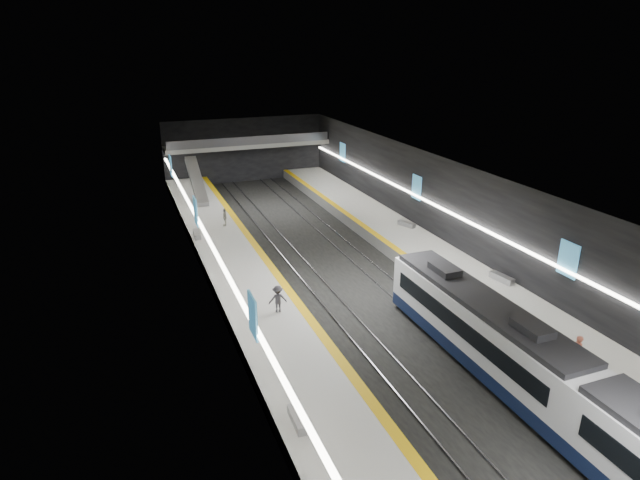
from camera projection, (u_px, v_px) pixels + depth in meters
name	position (u px, v px, depth m)	size (l,w,h in m)	color
ground	(364.00, 296.00, 37.98)	(70.00, 70.00, 0.00)	black
ceiling	(367.00, 187.00, 35.15)	(20.00, 70.00, 0.04)	beige
wall_left	(220.00, 265.00, 33.21)	(0.04, 70.00, 8.00)	black
wall_right	(486.00, 227.00, 39.92)	(0.04, 70.00, 8.00)	black
wall_back	(245.00, 150.00, 67.11)	(20.00, 0.04, 8.00)	black
platform_left	(261.00, 308.00, 35.29)	(5.00, 70.00, 1.00)	slate
tile_surface_left	(261.00, 301.00, 35.11)	(5.00, 70.00, 0.02)	#B0B0AA
tactile_strip_left	(293.00, 295.00, 35.84)	(0.60, 70.00, 0.02)	#EFB60C
platform_right	(454.00, 274.00, 40.32)	(5.00, 70.00, 1.00)	slate
tile_surface_right	(454.00, 268.00, 40.14)	(5.00, 70.00, 0.02)	#B0B0AA
tactile_strip_right	(429.00, 272.00, 39.40)	(0.60, 70.00, 0.02)	#EFB60C
rails	(364.00, 295.00, 37.96)	(6.52, 70.00, 0.12)	gray
train	(587.00, 408.00, 23.11)	(2.69, 30.05, 3.60)	#101A3B
ad_posters	(359.00, 232.00, 37.26)	(19.94, 53.50, 2.20)	teal
cove_light_left	(223.00, 267.00, 33.35)	(0.25, 68.60, 0.12)	white
cove_light_right	(484.00, 229.00, 39.93)	(0.25, 68.60, 0.12)	white
mezzanine_bridge	(248.00, 145.00, 64.94)	(20.00, 3.00, 1.50)	gray
escalator	(197.00, 181.00, 57.13)	(1.20, 8.00, 0.60)	#99999E
bench_left_near	(298.00, 420.00, 23.89)	(0.50, 1.79, 0.44)	#99999E
bench_left_far	(197.00, 234.00, 46.36)	(0.52, 1.89, 0.46)	#99999E
bench_right_near	(502.00, 278.00, 37.93)	(0.53, 1.90, 0.46)	#99999E
bench_right_far	(406.00, 224.00, 48.97)	(0.49, 1.75, 0.43)	#99999E
passenger_right_a	(578.00, 352.00, 27.66)	(0.69, 0.46, 1.90)	#D0674D
passenger_left_a	(225.00, 217.00, 48.92)	(0.96, 0.40, 1.64)	beige
passenger_left_b	(278.00, 299.00, 33.44)	(1.15, 0.66, 1.78)	#3B3A41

